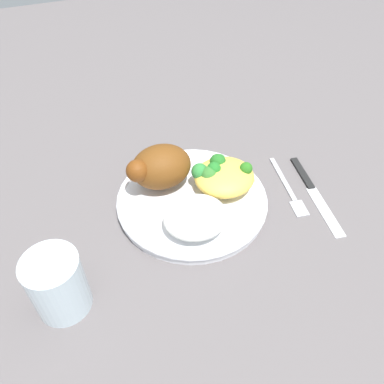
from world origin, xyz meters
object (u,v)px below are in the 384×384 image
at_px(rice_pile, 196,217).
at_px(knife, 311,187).
at_px(plate, 192,200).
at_px(fork, 289,189).
at_px(water_glass, 58,284).
at_px(roasted_chicken, 160,167).
at_px(mac_cheese_with_broccoli, 222,175).

xyz_separation_m(rice_pile, knife, (-0.22, -0.02, -0.03)).
bearing_deg(plate, rice_pile, 74.68).
relative_size(fork, knife, 0.75).
bearing_deg(water_glass, plate, -153.46).
distance_m(plate, knife, 0.21).
xyz_separation_m(plate, roasted_chicken, (0.04, -0.05, 0.04)).
distance_m(plate, rice_pile, 0.07).
height_order(roasted_chicken, mac_cheese_with_broccoli, roasted_chicken).
relative_size(fork, water_glass, 1.55).
xyz_separation_m(rice_pile, fork, (-0.18, -0.03, -0.03)).
xyz_separation_m(roasted_chicken, rice_pile, (-0.02, 0.11, -0.02)).
xyz_separation_m(knife, water_glass, (0.43, 0.07, 0.04)).
bearing_deg(mac_cheese_with_broccoli, plate, 10.73).
relative_size(plate, rice_pile, 2.53).
xyz_separation_m(fork, knife, (-0.04, 0.01, 0.00)).
height_order(roasted_chicken, rice_pile, roasted_chicken).
bearing_deg(fork, water_glass, 12.06).
relative_size(plate, roasted_chicken, 2.26).
bearing_deg(plate, roasted_chicken, -51.04).
bearing_deg(fork, plate, -9.31).
bearing_deg(plate, mac_cheese_with_broccoli, -169.27).
bearing_deg(plate, fork, 170.69).
relative_size(knife, water_glass, 2.06).
xyz_separation_m(rice_pile, mac_cheese_with_broccoli, (-0.07, -0.07, 0.00)).
relative_size(roasted_chicken, water_glass, 1.18).
bearing_deg(knife, plate, -9.88).
height_order(fork, water_glass, water_glass).
distance_m(fork, water_glass, 0.40).
distance_m(plate, mac_cheese_with_broccoli, 0.06).
height_order(rice_pile, knife, rice_pile).
relative_size(plate, fork, 1.72).
xyz_separation_m(plate, knife, (-0.20, 0.04, -0.01)).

